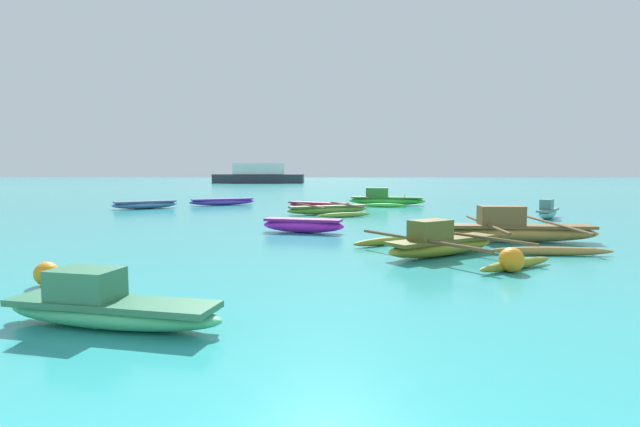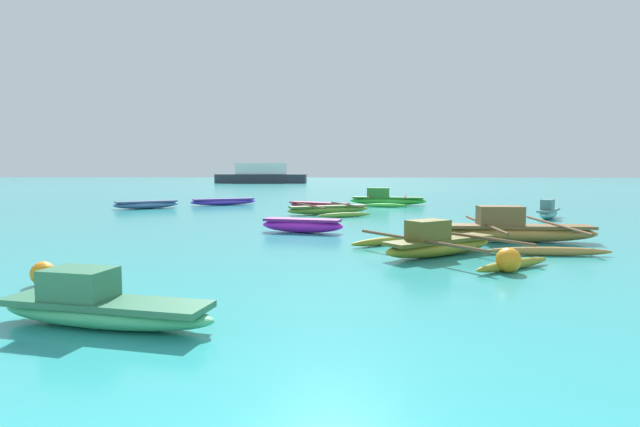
{
  "view_description": "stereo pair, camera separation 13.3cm",
  "coord_description": "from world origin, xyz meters",
  "px_view_note": "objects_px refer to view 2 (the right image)",
  "views": [
    {
      "loc": [
        0.55,
        -1.41,
        1.92
      ],
      "look_at": [
        -0.15,
        17.51,
        0.25
      ],
      "focal_mm": 28.0,
      "sensor_mm": 36.0,
      "label": 1
    },
    {
      "loc": [
        0.68,
        -1.41,
        1.92
      ],
      "look_at": [
        -0.15,
        17.51,
        0.25
      ],
      "focal_mm": 28.0,
      "sensor_mm": 36.0,
      "label": 2
    }
  ],
  "objects_px": {
    "moored_boat_5": "(146,204)",
    "moored_boat_7": "(224,201)",
    "moored_boat_8": "(386,199)",
    "mooring_buoy_1": "(508,260)",
    "moored_boat_0": "(548,212)",
    "moored_boat_3": "(438,244)",
    "moored_boat_4": "(319,205)",
    "distant_ferry": "(261,175)",
    "moored_boat_2": "(101,306)",
    "moored_boat_1": "(302,225)",
    "moored_boat_9": "(329,210)",
    "mooring_buoy_0": "(43,273)",
    "moored_boat_6": "(516,230)"
  },
  "relations": [
    {
      "from": "moored_boat_6",
      "to": "moored_boat_2",
      "type": "bearing_deg",
      "value": -133.39
    },
    {
      "from": "moored_boat_9",
      "to": "distant_ferry",
      "type": "relative_size",
      "value": 0.33
    },
    {
      "from": "moored_boat_6",
      "to": "distant_ferry",
      "type": "distance_m",
      "value": 58.99
    },
    {
      "from": "moored_boat_0",
      "to": "moored_boat_4",
      "type": "distance_m",
      "value": 10.3
    },
    {
      "from": "mooring_buoy_1",
      "to": "distant_ferry",
      "type": "xyz_separation_m",
      "value": [
        -14.51,
        60.8,
        0.9
      ]
    },
    {
      "from": "moored_boat_6",
      "to": "moored_boat_7",
      "type": "distance_m",
      "value": 17.31
    },
    {
      "from": "moored_boat_2",
      "to": "distant_ferry",
      "type": "distance_m",
      "value": 64.85
    },
    {
      "from": "moored_boat_2",
      "to": "moored_boat_3",
      "type": "xyz_separation_m",
      "value": [
        5.1,
        5.26,
        0.02
      ]
    },
    {
      "from": "moored_boat_3",
      "to": "moored_boat_8",
      "type": "xyz_separation_m",
      "value": [
        0.25,
        16.03,
        0.04
      ]
    },
    {
      "from": "moored_boat_9",
      "to": "distant_ferry",
      "type": "height_order",
      "value": "distant_ferry"
    },
    {
      "from": "mooring_buoy_0",
      "to": "distant_ferry",
      "type": "bearing_deg",
      "value": 95.9
    },
    {
      "from": "moored_boat_3",
      "to": "mooring_buoy_0",
      "type": "bearing_deg",
      "value": 168.05
    },
    {
      "from": "moored_boat_5",
      "to": "mooring_buoy_0",
      "type": "height_order",
      "value": "mooring_buoy_0"
    },
    {
      "from": "moored_boat_1",
      "to": "mooring_buoy_0",
      "type": "distance_m",
      "value": 8.06
    },
    {
      "from": "moored_boat_0",
      "to": "moored_boat_4",
      "type": "height_order",
      "value": "moored_boat_0"
    },
    {
      "from": "moored_boat_2",
      "to": "mooring_buoy_0",
      "type": "xyz_separation_m",
      "value": [
        -2.02,
        2.11,
        -0.05
      ]
    },
    {
      "from": "moored_boat_4",
      "to": "moored_boat_9",
      "type": "distance_m",
      "value": 2.97
    },
    {
      "from": "moored_boat_4",
      "to": "distant_ferry",
      "type": "xyz_separation_m",
      "value": [
        -10.27,
        45.74,
        0.95
      ]
    },
    {
      "from": "moored_boat_7",
      "to": "moored_boat_6",
      "type": "bearing_deg",
      "value": -76.74
    },
    {
      "from": "mooring_buoy_0",
      "to": "moored_boat_8",
      "type": "bearing_deg",
      "value": 68.97
    },
    {
      "from": "moored_boat_8",
      "to": "mooring_buoy_0",
      "type": "height_order",
      "value": "moored_boat_8"
    },
    {
      "from": "moored_boat_2",
      "to": "moored_boat_3",
      "type": "height_order",
      "value": "moored_boat_3"
    },
    {
      "from": "moored_boat_7",
      "to": "moored_boat_9",
      "type": "distance_m",
      "value": 7.83
    },
    {
      "from": "moored_boat_0",
      "to": "moored_boat_3",
      "type": "height_order",
      "value": "moored_boat_3"
    },
    {
      "from": "moored_boat_0",
      "to": "moored_boat_5",
      "type": "distance_m",
      "value": 18.28
    },
    {
      "from": "moored_boat_8",
      "to": "mooring_buoy_1",
      "type": "xyz_separation_m",
      "value": [
        0.71,
        -17.81,
        -0.08
      ]
    },
    {
      "from": "moored_boat_0",
      "to": "moored_boat_8",
      "type": "distance_m",
      "value": 9.26
    },
    {
      "from": "moored_boat_7",
      "to": "moored_boat_8",
      "type": "xyz_separation_m",
      "value": [
        8.81,
        0.44,
        0.11
      ]
    },
    {
      "from": "moored_boat_9",
      "to": "mooring_buoy_1",
      "type": "bearing_deg",
      "value": -97.81
    },
    {
      "from": "moored_boat_8",
      "to": "moored_boat_9",
      "type": "xyz_separation_m",
      "value": [
        -2.98,
        -5.66,
        -0.11
      ]
    },
    {
      "from": "moored_boat_8",
      "to": "moored_boat_2",
      "type": "bearing_deg",
      "value": -95.2
    },
    {
      "from": "moored_boat_6",
      "to": "mooring_buoy_1",
      "type": "bearing_deg",
      "value": -108.82
    },
    {
      "from": "moored_boat_1",
      "to": "moored_boat_9",
      "type": "distance_m",
      "value": 6.42
    },
    {
      "from": "moored_boat_0",
      "to": "moored_boat_1",
      "type": "relative_size",
      "value": 0.81
    },
    {
      "from": "moored_boat_3",
      "to": "moored_boat_6",
      "type": "xyz_separation_m",
      "value": [
        2.48,
        2.26,
        0.05
      ]
    },
    {
      "from": "moored_boat_4",
      "to": "moored_boat_5",
      "type": "bearing_deg",
      "value": -150.0
    },
    {
      "from": "moored_boat_2",
      "to": "moored_boat_8",
      "type": "bearing_deg",
      "value": 86.99
    },
    {
      "from": "mooring_buoy_0",
      "to": "mooring_buoy_1",
      "type": "height_order",
      "value": "mooring_buoy_1"
    },
    {
      "from": "moored_boat_5",
      "to": "moored_boat_7",
      "type": "distance_m",
      "value": 4.12
    },
    {
      "from": "moored_boat_8",
      "to": "moored_boat_7",
      "type": "bearing_deg",
      "value": -168.24
    },
    {
      "from": "moored_boat_6",
      "to": "mooring_buoy_1",
      "type": "relative_size",
      "value": 9.7
    },
    {
      "from": "moored_boat_9",
      "to": "moored_boat_6",
      "type": "bearing_deg",
      "value": -82.0
    },
    {
      "from": "moored_boat_2",
      "to": "moored_boat_8",
      "type": "relative_size",
      "value": 0.7
    },
    {
      "from": "moored_boat_7",
      "to": "moored_boat_2",
      "type": "bearing_deg",
      "value": -106.95
    },
    {
      "from": "moored_boat_5",
      "to": "moored_boat_7",
      "type": "relative_size",
      "value": 0.88
    },
    {
      "from": "moored_boat_8",
      "to": "mooring_buoy_1",
      "type": "relative_size",
      "value": 8.96
    },
    {
      "from": "moored_boat_2",
      "to": "mooring_buoy_1",
      "type": "height_order",
      "value": "moored_boat_2"
    },
    {
      "from": "moored_boat_6",
      "to": "moored_boat_4",
      "type": "bearing_deg",
      "value": 119.41
    },
    {
      "from": "moored_boat_2",
      "to": "moored_boat_1",
      "type": "bearing_deg",
      "value": 90.44
    },
    {
      "from": "moored_boat_3",
      "to": "moored_boat_6",
      "type": "height_order",
      "value": "moored_boat_6"
    }
  ]
}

